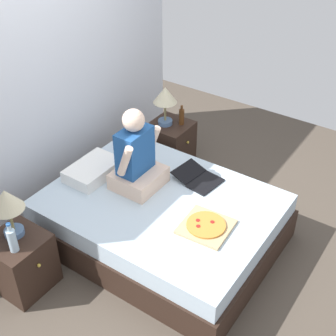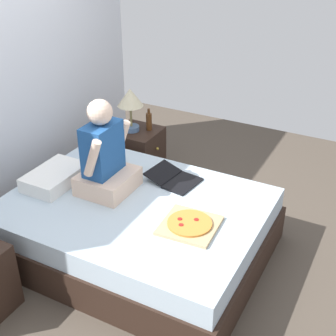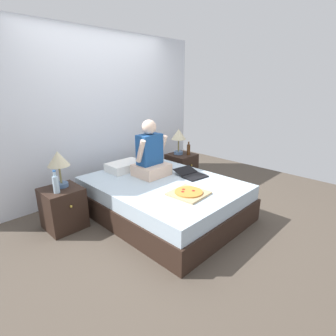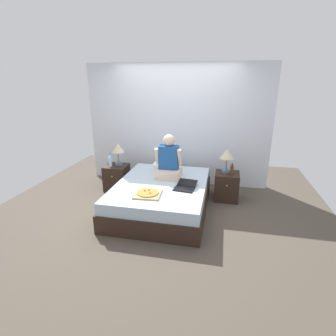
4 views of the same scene
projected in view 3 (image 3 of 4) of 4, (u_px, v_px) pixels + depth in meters
ground_plane at (163, 214)px, 3.64m from camera, size 5.85×5.85×0.00m
wall_back at (102, 115)px, 4.17m from camera, size 3.85×0.12×2.50m
bed at (163, 198)px, 3.57m from camera, size 1.55×2.05×0.49m
nightstand_left at (63, 208)px, 3.24m from camera, size 0.44×0.47×0.52m
lamp_on_left_nightstand at (58, 161)px, 3.11m from camera, size 0.26×0.26×0.45m
water_bottle at (56, 184)px, 3.01m from camera, size 0.07×0.07×0.28m
nightstand_right at (181, 168)px, 4.74m from camera, size 0.44×0.47×0.52m
lamp_on_right_nightstand at (179, 136)px, 4.57m from camera, size 0.26×0.26×0.45m
beer_bottle at (189, 149)px, 4.61m from camera, size 0.06×0.06×0.23m
pillow at (125, 166)px, 3.92m from camera, size 0.52×0.34×0.12m
person_seated at (150, 155)px, 3.64m from camera, size 0.47×0.40×0.78m
laptop at (192, 175)px, 3.68m from camera, size 0.37×0.45×0.07m
pizza_box at (189, 193)px, 3.07m from camera, size 0.43×0.43×0.05m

